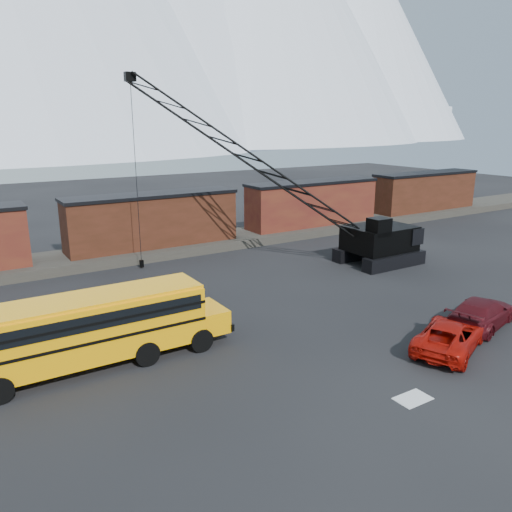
{
  "coord_description": "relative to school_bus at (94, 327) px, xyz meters",
  "views": [
    {
      "loc": [
        -13.63,
        -15.26,
        10.28
      ],
      "look_at": [
        0.66,
        7.62,
        3.0
      ],
      "focal_mm": 35.0,
      "sensor_mm": 36.0,
      "label": 1
    }
  ],
  "objects": [
    {
      "name": "boxcar_east_far",
      "position": [
        41.02,
        16.82,
        0.97
      ],
      "size": [
        13.7,
        3.1,
        4.17
      ],
      "color": "#4A2114",
      "rests_on": "gravel_berm"
    },
    {
      "name": "maroon_suv",
      "position": [
        17.97,
        -6.22,
        -1.02
      ],
      "size": [
        5.69,
        3.45,
        1.54
      ],
      "primitive_type": "imported",
      "rotation": [
        0.0,
        0.0,
        1.83
      ],
      "color": "#480C12",
      "rests_on": "ground"
    },
    {
      "name": "school_bus",
      "position": [
        0.0,
        0.0,
        0.0
      ],
      "size": [
        11.65,
        2.65,
        3.19
      ],
      "color": "#FCA405",
      "rests_on": "ground"
    },
    {
      "name": "boxcar_mid",
      "position": [
        9.02,
        16.82,
        0.97
      ],
      "size": [
        13.7,
        3.1,
        4.17
      ],
      "color": "#4A2114",
      "rests_on": "gravel_berm"
    },
    {
      "name": "ground",
      "position": [
        9.02,
        -5.18,
        -1.79
      ],
      "size": [
        160.0,
        160.0,
        0.0
      ],
      "primitive_type": "plane",
      "color": "black",
      "rests_on": "ground"
    },
    {
      "name": "gravel_berm",
      "position": [
        9.02,
        16.82,
        -1.44
      ],
      "size": [
        120.0,
        5.0,
        0.7
      ],
      "primitive_type": "cube",
      "color": "#413D36",
      "rests_on": "ground"
    },
    {
      "name": "crawler_crane",
      "position": [
        13.76,
        9.4,
        5.87
      ],
      "size": [
        18.89,
        10.61,
        13.64
      ],
      "color": "black",
      "rests_on": "ground"
    },
    {
      "name": "boxcar_east_near",
      "position": [
        25.02,
        16.82,
        0.97
      ],
      "size": [
        13.7,
        3.1,
        4.17
      ],
      "color": "#4A1615",
      "rests_on": "gravel_berm"
    },
    {
      "name": "snow_patch",
      "position": [
        9.52,
        -9.18,
        -1.78
      ],
      "size": [
        1.4,
        0.9,
        0.02
      ],
      "primitive_type": "cube",
      "color": "silver",
      "rests_on": "ground"
    },
    {
      "name": "red_pickup",
      "position": [
        14.27,
        -7.12,
        -1.08
      ],
      "size": [
        5.68,
        4.2,
        1.43
      ],
      "primitive_type": "imported",
      "rotation": [
        0.0,
        0.0,
        1.97
      ],
      "color": "#AF1008",
      "rests_on": "ground"
    }
  ]
}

